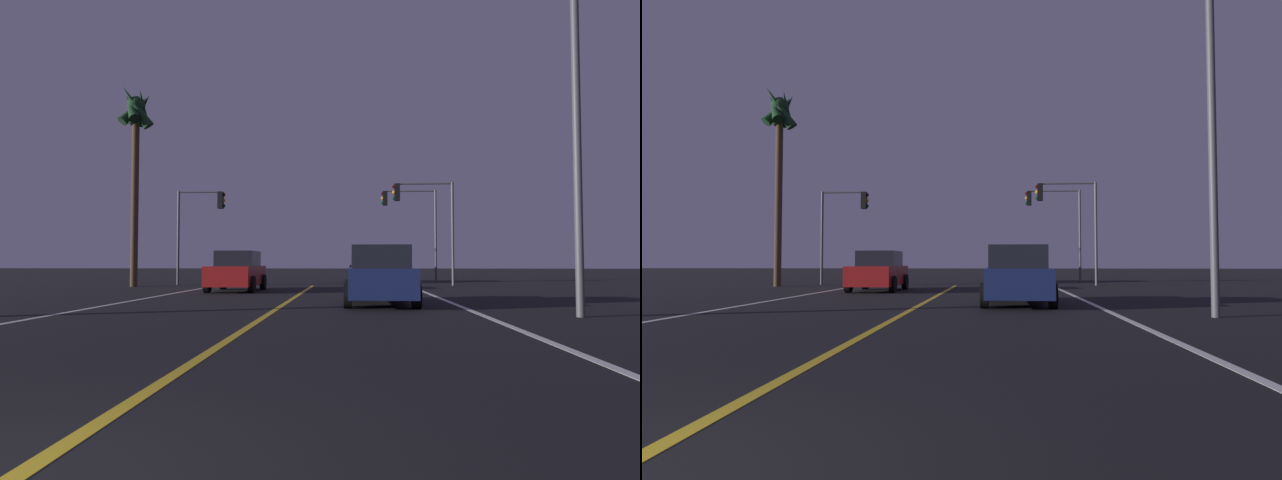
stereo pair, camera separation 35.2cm
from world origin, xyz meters
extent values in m
cube|color=silver|center=(4.97, 9.58, 0.00)|extent=(0.16, 31.16, 0.01)
cube|color=silver|center=(-4.97, 9.58, 0.00)|extent=(0.16, 31.16, 0.01)
cube|color=gold|center=(0.00, 9.58, 0.00)|extent=(0.16, 31.16, 0.01)
cylinder|color=black|center=(1.91, 31.17, 0.34)|extent=(0.22, 0.68, 0.68)
cylinder|color=black|center=(3.71, 31.17, 0.34)|extent=(0.22, 0.68, 0.68)
cylinder|color=black|center=(1.91, 28.47, 0.34)|extent=(0.22, 0.68, 0.68)
cylinder|color=black|center=(3.71, 28.47, 0.34)|extent=(0.22, 0.68, 0.68)
cube|color=black|center=(2.81, 29.82, 0.66)|extent=(1.80, 4.30, 0.80)
cube|color=black|center=(2.81, 29.57, 1.38)|extent=(1.60, 2.10, 0.64)
cube|color=red|center=(2.21, 27.72, 0.76)|extent=(0.24, 0.08, 0.16)
cube|color=red|center=(3.41, 27.72, 0.76)|extent=(0.24, 0.08, 0.16)
cylinder|color=black|center=(1.87, 14.44, 0.34)|extent=(0.22, 0.68, 0.68)
cylinder|color=black|center=(3.67, 14.44, 0.34)|extent=(0.22, 0.68, 0.68)
cylinder|color=black|center=(1.87, 11.74, 0.34)|extent=(0.22, 0.68, 0.68)
cylinder|color=black|center=(3.67, 11.74, 0.34)|extent=(0.22, 0.68, 0.68)
cube|color=navy|center=(2.77, 13.09, 0.66)|extent=(1.80, 4.30, 0.80)
cube|color=black|center=(2.77, 12.84, 1.38)|extent=(1.60, 2.10, 0.64)
cube|color=red|center=(2.17, 10.99, 0.76)|extent=(0.24, 0.08, 0.16)
cube|color=red|center=(3.37, 10.99, 0.76)|extent=(0.24, 0.08, 0.16)
cylinder|color=black|center=(-1.96, 18.50, 0.34)|extent=(0.22, 0.68, 0.68)
cylinder|color=black|center=(-3.76, 18.50, 0.34)|extent=(0.22, 0.68, 0.68)
cylinder|color=black|center=(-1.96, 21.20, 0.34)|extent=(0.22, 0.68, 0.68)
cylinder|color=black|center=(-3.76, 21.20, 0.34)|extent=(0.22, 0.68, 0.68)
cube|color=maroon|center=(-2.86, 19.85, 0.66)|extent=(1.80, 4.30, 0.80)
cube|color=black|center=(-2.86, 20.10, 1.38)|extent=(1.60, 2.10, 0.64)
cube|color=red|center=(-2.26, 21.95, 0.76)|extent=(0.24, 0.08, 0.16)
cube|color=red|center=(-3.46, 21.95, 0.76)|extent=(0.24, 0.08, 0.16)
cylinder|color=#4C4C51|center=(7.31, 25.66, 2.71)|extent=(0.14, 0.14, 5.41)
cylinder|color=#4C4C51|center=(5.86, 25.66, 5.36)|extent=(2.88, 0.10, 0.10)
cube|color=black|center=(4.42, 25.66, 4.91)|extent=(0.28, 0.36, 0.90)
sphere|color=#3A0605|center=(4.26, 25.66, 5.21)|extent=(0.20, 0.20, 0.20)
sphere|color=orange|center=(4.26, 25.66, 4.91)|extent=(0.20, 0.20, 0.20)
sphere|color=#063816|center=(4.26, 25.66, 4.61)|extent=(0.20, 0.20, 0.20)
cylinder|color=#4C4C51|center=(-7.31, 25.66, 2.53)|extent=(0.14, 0.14, 5.05)
cylinder|color=#4C4C51|center=(-6.16, 25.66, 5.00)|extent=(2.30, 0.10, 0.10)
cube|color=black|center=(-5.01, 25.66, 4.55)|extent=(0.28, 0.36, 0.90)
sphere|color=#3A0605|center=(-4.85, 25.66, 4.85)|extent=(0.20, 0.20, 0.20)
sphere|color=orange|center=(-4.85, 25.66, 4.55)|extent=(0.20, 0.20, 0.20)
sphere|color=#063816|center=(-4.85, 25.66, 4.25)|extent=(0.20, 0.20, 0.20)
cylinder|color=#4C4C51|center=(7.31, 31.16, 2.88)|extent=(0.14, 0.14, 5.76)
cylinder|color=#4C4C51|center=(5.73, 31.16, 5.71)|extent=(3.14, 0.10, 0.10)
cube|color=black|center=(4.16, 31.16, 5.26)|extent=(0.28, 0.36, 0.90)
sphere|color=#3A0605|center=(4.00, 31.16, 5.56)|extent=(0.20, 0.20, 0.20)
sphere|color=orange|center=(4.00, 31.16, 5.26)|extent=(0.20, 0.20, 0.20)
sphere|color=#063816|center=(4.00, 31.16, 4.96)|extent=(0.20, 0.20, 0.20)
cylinder|color=#4C4C51|center=(7.05, 9.79, 4.19)|extent=(0.18, 0.18, 8.39)
cylinder|color=#473826|center=(-8.88, 23.63, 4.47)|extent=(0.36, 0.36, 8.94)
sphere|color=#19381E|center=(-8.88, 23.63, 9.19)|extent=(0.90, 0.90, 0.90)
cone|color=#19381E|center=(-8.59, 23.67, 9.04)|extent=(0.77, 1.50, 1.84)
cone|color=#19381E|center=(-8.75, 23.90, 9.04)|extent=(1.73, 1.23, 1.72)
cone|color=#19381E|center=(-9.08, 23.85, 9.04)|extent=(1.60, 1.50, 1.81)
cone|color=#19381E|center=(-9.09, 23.42, 9.04)|extent=(1.49, 1.47, 1.76)
cone|color=#19381E|center=(-8.79, 23.34, 9.04)|extent=(1.83, 1.09, 2.24)
camera|label=1|loc=(1.91, -2.38, 1.23)|focal=29.79mm
camera|label=2|loc=(2.26, -2.38, 1.23)|focal=29.79mm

